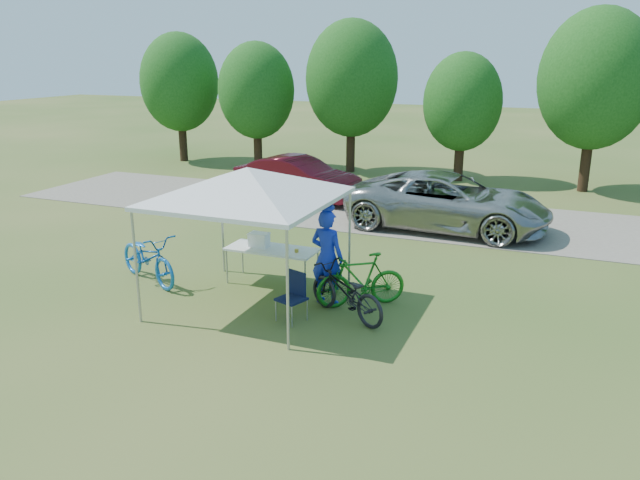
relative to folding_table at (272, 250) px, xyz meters
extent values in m
plane|color=#2D5119|center=(0.13, -1.20, -0.75)|extent=(100.00, 100.00, 0.00)
cube|color=gray|center=(0.13, 6.80, -0.74)|extent=(24.00, 5.00, 0.02)
cylinder|color=#A5A5AA|center=(-1.37, -2.70, 0.30)|extent=(0.05, 0.05, 2.10)
cylinder|color=#A5A5AA|center=(1.63, -2.70, 0.30)|extent=(0.05, 0.05, 2.10)
cylinder|color=#A5A5AA|center=(-1.37, 0.30, 0.30)|extent=(0.05, 0.05, 2.10)
cylinder|color=#A5A5AA|center=(1.63, 0.30, 0.30)|extent=(0.05, 0.05, 2.10)
cube|color=silver|center=(0.13, -1.20, 1.39)|extent=(3.15, 3.15, 0.08)
pyramid|color=silver|center=(0.13, -1.20, 1.98)|extent=(4.53, 4.53, 0.55)
cylinder|color=#382314|center=(-10.87, 12.80, 0.20)|extent=(0.36, 0.36, 1.89)
ellipsoid|color=#144711|center=(-10.87, 12.80, 2.76)|extent=(3.46, 3.46, 4.32)
cylinder|color=#382314|center=(-6.87, 12.50, 0.13)|extent=(0.36, 0.36, 1.75)
ellipsoid|color=#144711|center=(-6.87, 12.50, 2.50)|extent=(3.20, 3.20, 4.00)
cylinder|color=#382314|center=(-2.87, 13.10, 0.27)|extent=(0.36, 0.36, 2.03)
ellipsoid|color=#144711|center=(-2.87, 13.10, 3.02)|extent=(3.71, 3.71, 4.64)
cylinder|color=#382314|center=(1.63, 12.90, 0.06)|extent=(0.36, 0.36, 1.61)
ellipsoid|color=#144711|center=(1.63, 12.90, 2.24)|extent=(2.94, 2.94, 3.68)
cylinder|color=#382314|center=(6.13, 12.60, 0.30)|extent=(0.36, 0.36, 2.10)
ellipsoid|color=#144711|center=(6.13, 12.60, 3.15)|extent=(3.84, 3.84, 4.80)
cube|color=white|center=(0.00, 0.00, 0.02)|extent=(1.93, 0.80, 0.04)
cylinder|color=#A5A5AA|center=(-0.91, -0.34, -0.37)|extent=(0.04, 0.04, 0.75)
cylinder|color=#A5A5AA|center=(0.91, -0.34, -0.37)|extent=(0.04, 0.04, 0.75)
cylinder|color=#A5A5AA|center=(-0.91, 0.34, -0.37)|extent=(0.04, 0.04, 0.75)
cylinder|color=#A5A5AA|center=(0.91, 0.34, -0.37)|extent=(0.04, 0.04, 0.75)
cube|color=black|center=(1.19, -1.62, -0.32)|extent=(0.58, 0.58, 0.04)
cube|color=black|center=(1.19, -1.39, -0.07)|extent=(0.45, 0.19, 0.46)
cylinder|color=#A5A5AA|center=(0.99, -1.82, -0.54)|extent=(0.02, 0.02, 0.41)
cylinder|color=#A5A5AA|center=(1.40, -1.82, -0.54)|extent=(0.02, 0.02, 0.41)
cylinder|color=#A5A5AA|center=(0.99, -1.41, -0.54)|extent=(0.02, 0.02, 0.41)
cylinder|color=#A5A5AA|center=(1.40, -1.41, -0.54)|extent=(0.02, 0.02, 0.41)
cube|color=white|center=(-0.30, 0.00, 0.18)|extent=(0.40, 0.27, 0.27)
cube|color=white|center=(-0.30, 0.00, 0.33)|extent=(0.42, 0.29, 0.04)
cylinder|color=gold|center=(0.60, -0.05, 0.08)|extent=(0.09, 0.09, 0.07)
imported|color=#172BBC|center=(1.48, -0.56, 0.20)|extent=(0.76, 0.57, 1.90)
imported|color=#145FB4|center=(-2.51, -0.90, -0.20)|extent=(2.22, 1.54, 1.11)
imported|color=#176817|center=(2.14, -0.45, -0.21)|extent=(1.74, 1.45, 1.07)
imported|color=black|center=(2.06, -1.09, -0.25)|extent=(2.00, 1.47, 1.00)
imported|color=#9D9C98|center=(2.60, 5.71, 0.05)|extent=(5.71, 2.85, 1.55)
imported|color=#460B14|center=(-2.76, 7.51, -0.02)|extent=(4.50, 2.12, 1.43)
camera|label=1|loc=(5.68, -11.25, 4.00)|focal=35.00mm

